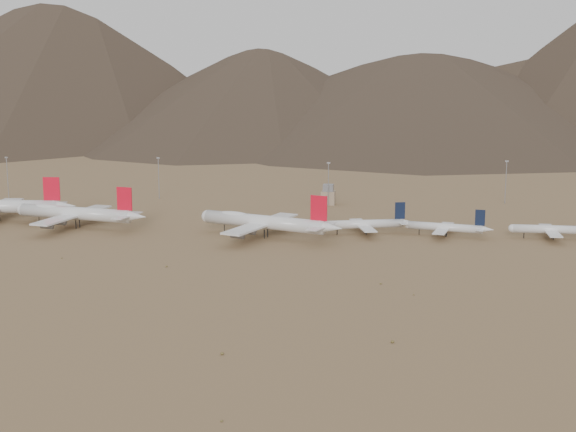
# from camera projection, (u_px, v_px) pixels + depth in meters

# --- Properties ---
(ground) EXTENTS (3000.00, 3000.00, 0.00)m
(ground) POSITION_uv_depth(u_px,v_px,m) (235.00, 247.00, 361.79)
(ground) COLOR #8C6A48
(ground) RESTS_ON ground
(mountain_ridge) EXTENTS (4400.00, 1000.00, 300.00)m
(mountain_ridge) POSITION_uv_depth(u_px,v_px,m) (361.00, 20.00, 1209.30)
(mountain_ridge) COLOR #48372B
(mountain_ridge) RESTS_ON ground
(widebody_centre) EXTENTS (74.13, 57.98, 22.23)m
(widebody_centre) POSITION_uv_depth(u_px,v_px,m) (76.00, 213.00, 403.15)
(widebody_centre) COLOR silver
(widebody_centre) RESTS_ON ground
(widebody_east) EXTENTS (72.55, 57.79, 22.43)m
(widebody_east) POSITION_uv_depth(u_px,v_px,m) (264.00, 222.00, 379.96)
(widebody_east) COLOR silver
(widebody_east) RESTS_ON ground
(narrowbody_a) EXTENTS (44.94, 33.34, 15.28)m
(narrowbody_a) POSITION_uv_depth(u_px,v_px,m) (367.00, 224.00, 389.20)
(narrowbody_a) COLOR silver
(narrowbody_a) RESTS_ON ground
(narrowbody_b) EXTENTS (42.05, 30.80, 14.03)m
(narrowbody_b) POSITION_uv_depth(u_px,v_px,m) (447.00, 227.00, 382.98)
(narrowbody_b) COLOR silver
(narrowbody_b) RESTS_ON ground
(narrowbody_c) EXTENTS (43.85, 31.30, 14.47)m
(narrowbody_c) POSITION_uv_depth(u_px,v_px,m) (554.00, 229.00, 377.40)
(narrowbody_c) COLOR silver
(narrowbody_c) RESTS_ON ground
(control_tower) EXTENTS (8.00, 8.00, 12.00)m
(control_tower) POSITION_uv_depth(u_px,v_px,m) (328.00, 196.00, 473.07)
(control_tower) COLOR gray
(control_tower) RESTS_ON ground
(mast_far_west) EXTENTS (2.00, 0.60, 25.70)m
(mast_far_west) POSITION_uv_depth(u_px,v_px,m) (7.00, 175.00, 494.58)
(mast_far_west) COLOR gray
(mast_far_west) RESTS_ON ground
(mast_west) EXTENTS (2.00, 0.60, 25.70)m
(mast_west) POSITION_uv_depth(u_px,v_px,m) (159.00, 176.00, 492.42)
(mast_west) COLOR gray
(mast_west) RESTS_ON ground
(mast_centre) EXTENTS (2.00, 0.60, 25.70)m
(mast_centre) POSITION_uv_depth(u_px,v_px,m) (328.00, 182.00, 466.67)
(mast_centre) COLOR gray
(mast_centre) RESTS_ON ground
(mast_east) EXTENTS (2.00, 0.60, 25.70)m
(mast_east) POSITION_uv_depth(u_px,v_px,m) (506.00, 180.00, 475.13)
(mast_east) COLOR gray
(mast_east) RESTS_ON ground
(desert_scrub) EXTENTS (424.18, 168.45, 0.82)m
(desert_scrub) POSITION_uv_depth(u_px,v_px,m) (71.00, 301.00, 276.61)
(desert_scrub) COLOR brown
(desert_scrub) RESTS_ON ground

